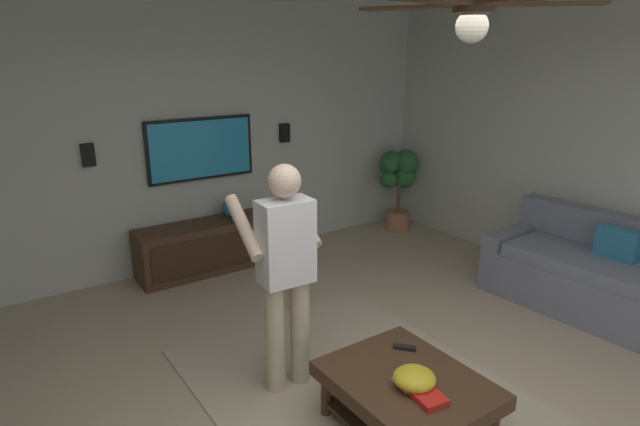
{
  "coord_description": "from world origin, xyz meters",
  "views": [
    {
      "loc": [
        -1.86,
        1.85,
        2.34
      ],
      "look_at": [
        1.29,
        -0.32,
        1.15
      ],
      "focal_mm": 29.68,
      "sensor_mm": 36.0,
      "label": 1
    }
  ],
  "objects_px": {
    "bowl": "(414,378)",
    "vase_round": "(232,208)",
    "media_console": "(216,245)",
    "tv": "(201,149)",
    "potted_plant_tall": "(399,177)",
    "remote_white": "(402,384)",
    "remote_black": "(405,347)",
    "ceiling_fan": "(474,10)",
    "couch": "(597,278)",
    "person_standing": "(285,265)",
    "book": "(427,396)",
    "wall_speaker_left": "(285,133)",
    "wall_speaker_right": "(88,155)",
    "coffee_table": "(407,392)"
  },
  "relations": [
    {
      "from": "coffee_table",
      "to": "wall_speaker_right",
      "type": "relative_size",
      "value": 4.55
    },
    {
      "from": "wall_speaker_left",
      "to": "wall_speaker_right",
      "type": "relative_size",
      "value": 1.0
    },
    {
      "from": "wall_speaker_right",
      "to": "vase_round",
      "type": "bearing_deg",
      "value": -99.39
    },
    {
      "from": "bowl",
      "to": "potted_plant_tall",
      "type": "bearing_deg",
      "value": -41.27
    },
    {
      "from": "coffee_table",
      "to": "book",
      "type": "distance_m",
      "value": 0.25
    },
    {
      "from": "bowl",
      "to": "remote_black",
      "type": "distance_m",
      "value": 0.42
    },
    {
      "from": "remote_black",
      "to": "vase_round",
      "type": "height_order",
      "value": "vase_round"
    },
    {
      "from": "person_standing",
      "to": "bowl",
      "type": "distance_m",
      "value": 1.11
    },
    {
      "from": "couch",
      "to": "coffee_table",
      "type": "bearing_deg",
      "value": 1.85
    },
    {
      "from": "remote_white",
      "to": "tv",
      "type": "bearing_deg",
      "value": -177.4
    },
    {
      "from": "remote_white",
      "to": "potted_plant_tall",
      "type": "bearing_deg",
      "value": 143.54
    },
    {
      "from": "remote_white",
      "to": "bowl",
      "type": "bearing_deg",
      "value": 57.72
    },
    {
      "from": "vase_round",
      "to": "media_console",
      "type": "bearing_deg",
      "value": 96.69
    },
    {
      "from": "wall_speaker_left",
      "to": "media_console",
      "type": "bearing_deg",
      "value": 103.44
    },
    {
      "from": "wall_speaker_left",
      "to": "ceiling_fan",
      "type": "relative_size",
      "value": 0.19
    },
    {
      "from": "book",
      "to": "wall_speaker_left",
      "type": "xyz_separation_m",
      "value": [
        3.61,
        -1.21,
        0.97
      ]
    },
    {
      "from": "coffee_table",
      "to": "media_console",
      "type": "bearing_deg",
      "value": -1.86
    },
    {
      "from": "media_console",
      "to": "wall_speaker_left",
      "type": "distance_m",
      "value": 1.56
    },
    {
      "from": "person_standing",
      "to": "remote_black",
      "type": "relative_size",
      "value": 10.93
    },
    {
      "from": "couch",
      "to": "remote_white",
      "type": "bearing_deg",
      "value": 2.59
    },
    {
      "from": "media_console",
      "to": "tv",
      "type": "relative_size",
      "value": 1.43
    },
    {
      "from": "coffee_table",
      "to": "vase_round",
      "type": "xyz_separation_m",
      "value": [
        3.16,
        -0.33,
        0.36
      ]
    },
    {
      "from": "remote_black",
      "to": "bowl",
      "type": "bearing_deg",
      "value": 103.98
    },
    {
      "from": "potted_plant_tall",
      "to": "wall_speaker_right",
      "type": "bearing_deg",
      "value": 84.44
    },
    {
      "from": "media_console",
      "to": "bowl",
      "type": "relative_size",
      "value": 6.57
    },
    {
      "from": "book",
      "to": "tv",
      "type": "bearing_deg",
      "value": -173.66
    },
    {
      "from": "tv",
      "to": "ceiling_fan",
      "type": "distance_m",
      "value": 3.77
    },
    {
      "from": "remote_black",
      "to": "wall_speaker_right",
      "type": "relative_size",
      "value": 0.68
    },
    {
      "from": "couch",
      "to": "ceiling_fan",
      "type": "bearing_deg",
      "value": 6.4
    },
    {
      "from": "coffee_table",
      "to": "ceiling_fan",
      "type": "height_order",
      "value": "ceiling_fan"
    },
    {
      "from": "couch",
      "to": "person_standing",
      "type": "relative_size",
      "value": 1.19
    },
    {
      "from": "media_console",
      "to": "remote_white",
      "type": "height_order",
      "value": "media_console"
    },
    {
      "from": "potted_plant_tall",
      "to": "vase_round",
      "type": "distance_m",
      "value": 2.37
    },
    {
      "from": "bowl",
      "to": "vase_round",
      "type": "xyz_separation_m",
      "value": [
        3.25,
        -0.37,
        0.2
      ]
    },
    {
      "from": "tv",
      "to": "book",
      "type": "bearing_deg",
      "value": -2.42
    },
    {
      "from": "remote_black",
      "to": "couch",
      "type": "bearing_deg",
      "value": -131.09
    },
    {
      "from": "bowl",
      "to": "media_console",
      "type": "bearing_deg",
      "value": -2.39
    },
    {
      "from": "vase_round",
      "to": "wall_speaker_left",
      "type": "relative_size",
      "value": 1.0
    },
    {
      "from": "person_standing",
      "to": "remote_white",
      "type": "distance_m",
      "value": 1.08
    },
    {
      "from": "potted_plant_tall",
      "to": "remote_white",
      "type": "xyz_separation_m",
      "value": [
        -3.07,
        2.79,
        -0.31
      ]
    },
    {
      "from": "couch",
      "to": "ceiling_fan",
      "type": "relative_size",
      "value": 1.65
    },
    {
      "from": "remote_black",
      "to": "ceiling_fan",
      "type": "xyz_separation_m",
      "value": [
        -0.44,
        0.1,
        2.11
      ]
    },
    {
      "from": "book",
      "to": "ceiling_fan",
      "type": "bearing_deg",
      "value": 107.48
    },
    {
      "from": "potted_plant_tall",
      "to": "vase_round",
      "type": "bearing_deg",
      "value": 86.68
    },
    {
      "from": "person_standing",
      "to": "book",
      "type": "distance_m",
      "value": 1.24
    },
    {
      "from": "remote_white",
      "to": "remote_black",
      "type": "distance_m",
      "value": 0.42
    },
    {
      "from": "wall_speaker_left",
      "to": "ceiling_fan",
      "type": "bearing_deg",
      "value": 163.58
    },
    {
      "from": "bowl",
      "to": "couch",
      "type": "bearing_deg",
      "value": -83.22
    },
    {
      "from": "ceiling_fan",
      "to": "couch",
      "type": "bearing_deg",
      "value": -80.5
    },
    {
      "from": "bowl",
      "to": "vase_round",
      "type": "height_order",
      "value": "vase_round"
    }
  ]
}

